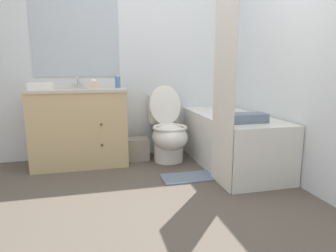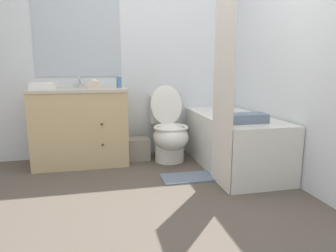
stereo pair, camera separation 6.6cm
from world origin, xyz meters
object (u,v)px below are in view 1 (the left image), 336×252
object	(u,v)px
bathtub	(232,140)
hand_towel_folded	(41,86)
toilet	(168,133)
soap_dispenser	(118,82)
bath_mat	(189,177)
bath_towel_folded	(247,118)
tissue_box	(94,85)
vanity_cabinet	(80,126)
sink_faucet	(78,84)
wastebasket	(138,149)

from	to	relation	value
bathtub	hand_towel_folded	xyz separation A→B (m)	(-1.96, 0.35, 0.60)
toilet	soap_dispenser	size ratio (longest dim) A/B	5.69
bath_mat	bath_towel_folded	bearing A→B (deg)	-18.23
bathtub	toilet	bearing A→B (deg)	150.47
tissue_box	soap_dispenser	distance (m)	0.28
vanity_cabinet	hand_towel_folded	bearing A→B (deg)	-161.46
vanity_cabinet	sink_faucet	distance (m)	0.49
tissue_box	bathtub	bearing A→B (deg)	-16.22
sink_faucet	hand_towel_folded	distance (m)	0.47
sink_faucet	bathtub	bearing A→B (deg)	-21.96
tissue_box	sink_faucet	bearing A→B (deg)	126.28
toilet	wastebasket	size ratio (longest dim) A/B	3.40
bath_mat	wastebasket	bearing A→B (deg)	118.68
soap_dispenser	bath_mat	bearing A→B (deg)	-51.55
tissue_box	bath_towel_folded	world-z (taller)	tissue_box
sink_faucet	bathtub	world-z (taller)	sink_faucet
toilet	hand_towel_folded	xyz separation A→B (m)	(-1.33, -0.01, 0.56)
bathtub	bath_mat	world-z (taller)	bathtub
sink_faucet	tissue_box	distance (m)	0.29
vanity_cabinet	bath_mat	world-z (taller)	vanity_cabinet
bathtub	bath_mat	size ratio (longest dim) A/B	2.67
vanity_cabinet	soap_dispenser	xyz separation A→B (m)	(0.43, 0.05, 0.48)
sink_faucet	soap_dispenser	bearing A→B (deg)	-18.02
tissue_box	soap_dispenser	world-z (taller)	soap_dispenser
soap_dispenser	bath_towel_folded	bearing A→B (deg)	-39.98
sink_faucet	tissue_box	xyz separation A→B (m)	(0.17, -0.23, 0.00)
hand_towel_folded	bath_mat	size ratio (longest dim) A/B	0.44
tissue_box	wastebasket	bearing A→B (deg)	6.72
toilet	bathtub	world-z (taller)	toilet
toilet	bath_mat	xyz separation A→B (m)	(0.06, -0.62, -0.32)
toilet	soap_dispenser	distance (m)	0.82
vanity_cabinet	bathtub	world-z (taller)	vanity_cabinet
wastebasket	bath_mat	size ratio (longest dim) A/B	0.47
bathtub	hand_towel_folded	distance (m)	2.08
bath_mat	hand_towel_folded	bearing A→B (deg)	156.59
vanity_cabinet	toilet	distance (m)	0.99
soap_dispenser	toilet	bearing A→B (deg)	-15.47
toilet	bath_mat	size ratio (longest dim) A/B	1.60
bathtub	wastebasket	xyz separation A→B (m)	(-0.97, 0.48, -0.16)
sink_faucet	bath_mat	distance (m)	1.64
vanity_cabinet	tissue_box	bearing A→B (deg)	-14.50
bathtub	bath_towel_folded	xyz separation A→B (m)	(-0.06, -0.43, 0.32)
toilet	tissue_box	size ratio (longest dim) A/B	6.29
toilet	bath_towel_folded	size ratio (longest dim) A/B	2.45
toilet	bath_towel_folded	world-z (taller)	toilet
vanity_cabinet	sink_faucet	world-z (taller)	sink_faucet
wastebasket	soap_dispenser	bearing A→B (deg)	170.91
sink_faucet	toilet	distance (m)	1.17
sink_faucet	bath_mat	size ratio (longest dim) A/B	0.26
wastebasket	vanity_cabinet	bearing A→B (deg)	-178.93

